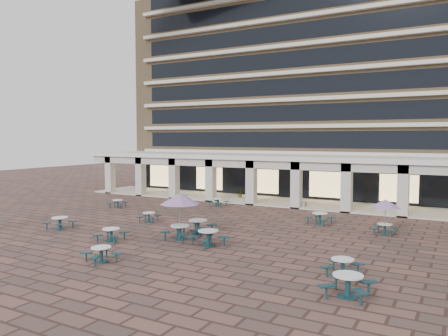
{
  "coord_description": "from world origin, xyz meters",
  "views": [
    {
      "loc": [
        14.56,
        -22.75,
        6.0
      ],
      "look_at": [
        0.3,
        3.0,
        3.94
      ],
      "focal_mm": 35.0,
      "sensor_mm": 36.0,
      "label": 1
    }
  ],
  "objects_px": {
    "picnic_table_0": "(60,222)",
    "picnic_table_2": "(208,236)",
    "planter_right": "(297,202)",
    "picnic_table_1": "(111,234)",
    "planter_left": "(240,198)"
  },
  "relations": [
    {
      "from": "picnic_table_0",
      "to": "picnic_table_2",
      "type": "distance_m",
      "value": 10.87
    },
    {
      "from": "planter_right",
      "to": "picnic_table_2",
      "type": "bearing_deg",
      "value": -89.29
    },
    {
      "from": "picnic_table_0",
      "to": "picnic_table_1",
      "type": "bearing_deg",
      "value": -14.1
    },
    {
      "from": "picnic_table_0",
      "to": "picnic_table_1",
      "type": "xyz_separation_m",
      "value": [
        5.36,
        -0.91,
        -0.02
      ]
    },
    {
      "from": "picnic_table_2",
      "to": "planter_right",
      "type": "height_order",
      "value": "planter_right"
    },
    {
      "from": "picnic_table_2",
      "to": "planter_right",
      "type": "bearing_deg",
      "value": 114.69
    },
    {
      "from": "picnic_table_2",
      "to": "planter_left",
      "type": "relative_size",
      "value": 1.58
    },
    {
      "from": "planter_left",
      "to": "planter_right",
      "type": "xyz_separation_m",
      "value": [
        5.51,
        0.0,
        0.01
      ]
    },
    {
      "from": "picnic_table_1",
      "to": "planter_left",
      "type": "xyz_separation_m",
      "value": [
        -0.23,
        17.01,
        0.02
      ]
    },
    {
      "from": "picnic_table_1",
      "to": "picnic_table_2",
      "type": "xyz_separation_m",
      "value": [
        5.46,
        1.84,
        0.07
      ]
    },
    {
      "from": "planter_right",
      "to": "picnic_table_1",
      "type": "bearing_deg",
      "value": -107.22
    },
    {
      "from": "picnic_table_2",
      "to": "planter_left",
      "type": "xyz_separation_m",
      "value": [
        -5.7,
        15.18,
        -0.05
      ]
    },
    {
      "from": "planter_right",
      "to": "planter_left",
      "type": "bearing_deg",
      "value": 180.0
    },
    {
      "from": "picnic_table_2",
      "to": "planter_left",
      "type": "distance_m",
      "value": 16.21
    },
    {
      "from": "picnic_table_0",
      "to": "picnic_table_1",
      "type": "distance_m",
      "value": 5.44
    }
  ]
}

